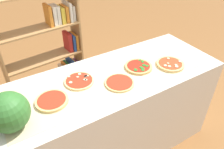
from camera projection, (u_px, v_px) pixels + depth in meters
ground_plane at (112, 145)px, 2.43m from camera, size 12.00×12.00×0.00m
counter at (112, 115)px, 2.15m from camera, size 2.00×0.74×0.95m
parchment_paper at (112, 76)px, 1.87m from camera, size 1.79×0.56×0.00m
pizza_plain_0 at (52, 101)px, 1.61m from camera, size 0.24×0.24×0.02m
pizza_mushroom_1 at (79, 81)px, 1.80m from camera, size 0.24×0.24×0.03m
pizza_plain_2 at (119, 83)px, 1.78m from camera, size 0.24×0.24×0.02m
pizza_spinach_3 at (139, 67)px, 1.97m from camera, size 0.24×0.24×0.03m
pizza_mushroom_4 at (170, 64)px, 2.00m from camera, size 0.25×0.25×0.03m
watermelon at (9, 112)px, 1.35m from camera, size 0.26×0.26×0.26m
bookshelf at (55, 59)px, 2.60m from camera, size 0.91×0.32×1.48m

